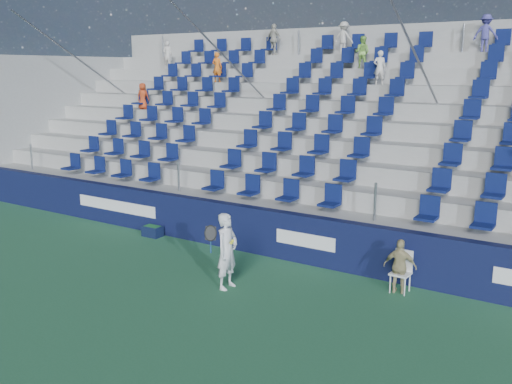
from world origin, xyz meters
TOP-DOWN VIEW (x-y plane):
  - ground at (0.00, 0.00)m, footprint 70.00×70.00m
  - sponsor_wall at (0.00, 3.15)m, footprint 24.00×0.32m
  - grandstand at (0.00, 8.25)m, footprint 24.00×8.17m
  - tennis_player at (0.80, 0.74)m, footprint 0.69×0.65m
  - line_judge_chair at (4.04, 2.64)m, footprint 0.41×0.42m
  - line_judge at (4.04, 2.50)m, footprint 0.74×0.41m
  - ball_bin at (-3.30, 2.75)m, footprint 0.55×0.37m

SIDE VIEW (x-z plane):
  - ground at x=0.00m, z-range 0.00..0.00m
  - ball_bin at x=-3.30m, z-range 0.01..0.32m
  - line_judge_chair at x=4.04m, z-range 0.06..0.96m
  - line_judge at x=4.04m, z-range 0.00..1.18m
  - sponsor_wall at x=0.00m, z-range 0.00..1.20m
  - tennis_player at x=0.80m, z-range 0.00..1.68m
  - grandstand at x=0.00m, z-range -1.18..5.45m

